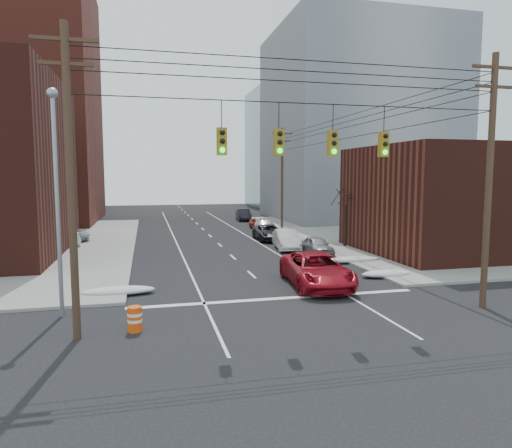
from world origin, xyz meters
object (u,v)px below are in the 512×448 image
lot_car_b (60,234)px  lot_car_c (1,242)px  parked_car_a (317,245)px  parked_car_b (286,240)px  construction_barrel (135,319)px  lot_car_a (48,238)px  red_pickup (316,270)px  parked_car_e (259,223)px  parked_car_f (243,215)px  parked_car_c (269,233)px  parked_car_d (266,226)px

lot_car_b → lot_car_c: bearing=142.9°
parked_car_a → lot_car_b: size_ratio=0.77×
parked_car_b → construction_barrel: size_ratio=4.91×
parked_car_b → lot_car_a: size_ratio=0.98×
parked_car_a → parked_car_b: (-1.53, 2.72, 0.11)m
construction_barrel → parked_car_b: bearing=56.6°
red_pickup → lot_car_b: 25.35m
parked_car_e → lot_car_b: 20.34m
parked_car_e → parked_car_f: (0.40, 10.00, 0.11)m
construction_barrel → lot_car_b: bearing=105.5°
parked_car_a → lot_car_c: bearing=164.1°
parked_car_a → lot_car_a: lot_car_a is taller
parked_car_c → construction_barrel: size_ratio=5.26×
parked_car_b → lot_car_c: 21.87m
red_pickup → lot_car_b: red_pickup is taller
parked_car_c → parked_car_d: (1.08, 5.30, -0.01)m
parked_car_b → parked_car_c: 5.39m
red_pickup → lot_car_a: red_pickup is taller
lot_car_c → parked_car_a: bearing=-120.8°
parked_car_b → parked_car_d: size_ratio=0.99×
lot_car_b → red_pickup: bearing=-138.0°
parked_car_a → parked_car_f: 26.69m
parked_car_e → lot_car_b: bearing=-164.0°
parked_car_b → parked_car_f: bearing=93.7°
parked_car_b → parked_car_c: (0.00, 5.39, -0.07)m
parked_car_e → lot_car_c: size_ratio=0.80×
parked_car_d → construction_barrel: bearing=-109.5°
parked_car_e → lot_car_a: 21.82m
parked_car_a → parked_car_d: bearing=91.1°
parked_car_e → parked_car_a: bearing=-90.9°
lot_car_a → construction_barrel: size_ratio=5.03×
parked_car_b → construction_barrel: 20.51m
parked_car_a → construction_barrel: (-12.83, -14.39, -0.17)m
parked_car_c → lot_car_c: (-21.59, -1.90, 0.14)m
lot_car_b → lot_car_a: bearing=177.4°
parked_car_b → red_pickup: bearing=-92.4°
parked_car_e → parked_car_f: 10.01m
parked_car_a → parked_car_b: bearing=118.6°
red_pickup → construction_barrel: (-9.23, -5.14, -0.38)m
parked_car_e → parked_car_f: bearing=85.6°
parked_car_c → parked_car_a: bearing=-76.4°
parked_car_a → parked_car_d: 13.42m
red_pickup → parked_car_a: bearing=73.2°
parked_car_e → construction_barrel: (-12.48, -31.08, -0.15)m
lot_car_b → lot_car_c: size_ratio=1.07×
parked_car_b → construction_barrel: (-11.30, -17.11, -0.28)m
parked_car_b → lot_car_b: 19.69m
lot_car_a → parked_car_a: bearing=-121.5°
lot_car_b → construction_barrel: (6.85, -24.74, -0.36)m
parked_car_a → parked_car_b: parked_car_b is taller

